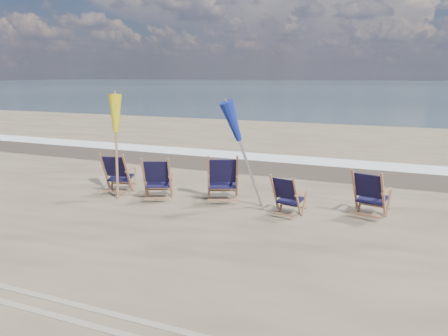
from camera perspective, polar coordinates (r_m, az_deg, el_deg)
The scene contains 11 objects.
ocean at distance 134.12m, azimuth 21.77°, elevation 10.00°, with size 400.00×400.00×0.00m, color #324954.
surf_foam at distance 15.03m, azimuth 9.10°, elevation 1.12°, with size 200.00×1.40×0.01m, color silver.
wet_sand_strip at distance 13.61m, azimuth 7.57°, elevation 0.02°, with size 200.00×2.60×0.00m, color #42362A.
tire_tracks at distance 5.53m, azimuth -21.92°, elevation -19.38°, with size 80.00×1.30×0.01m, color gray, non-canonical shape.
beach_chair_0 at distance 10.61m, azimuth -12.53°, elevation -0.75°, with size 0.66×0.74×1.03m, color black, non-canonical shape.
beach_chair_1 at distance 9.90m, azimuth -7.09°, elevation -1.44°, with size 0.66×0.75×1.04m, color black, non-canonical shape.
beach_chair_2 at distance 9.66m, azimuth 1.69°, elevation -1.44°, with size 0.72×0.81×1.12m, color black, non-canonical shape.
beach_chair_3 at distance 8.72m, azimuth 9.46°, elevation -3.86°, with size 0.57×0.64×0.89m, color black, non-canonical shape.
beach_chair_4 at distance 9.02m, azimuth 20.04°, elevation -3.49°, with size 0.65×0.73×1.02m, color black, non-canonical shape.
umbrella_yellow at distance 10.14m, azimuth -14.07°, elevation 6.19°, with size 0.30×0.30×2.38m.
umbrella_blue at distance 9.11m, azimuth 2.93°, elevation 6.06°, with size 0.30×0.30×2.40m.
Camera 1 is at (3.49, -6.05, 2.81)m, focal length 35.00 mm.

